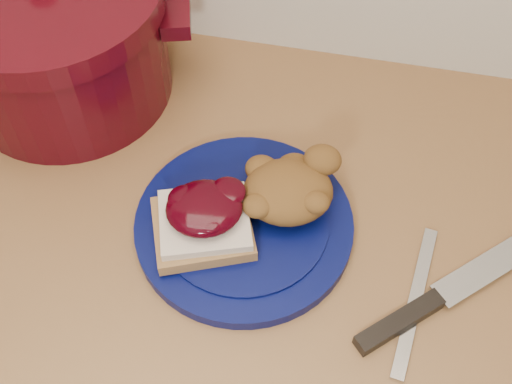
% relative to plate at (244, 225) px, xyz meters
% --- Properties ---
extents(base_cabinet, '(4.00, 0.60, 0.86)m').
position_rel_plate_xyz_m(base_cabinet, '(-0.05, 0.02, -0.48)').
color(base_cabinet, beige).
rests_on(base_cabinet, floor).
extents(plate, '(0.31, 0.31, 0.02)m').
position_rel_plate_xyz_m(plate, '(0.00, 0.00, 0.00)').
color(plate, '#040A40').
rests_on(plate, wood_countertop).
extents(sandwich, '(0.13, 0.13, 0.05)m').
position_rel_plate_xyz_m(sandwich, '(-0.04, -0.02, 0.04)').
color(sandwich, olive).
rests_on(sandwich, plate).
extents(stuffing_mound, '(0.12, 0.11, 0.05)m').
position_rel_plate_xyz_m(stuffing_mound, '(0.04, 0.03, 0.04)').
color(stuffing_mound, brown).
rests_on(stuffing_mound, plate).
extents(chef_knife, '(0.23, 0.21, 0.02)m').
position_rel_plate_xyz_m(chef_knife, '(0.21, -0.06, -0.00)').
color(chef_knife, black).
rests_on(chef_knife, wood_countertop).
extents(butter_knife, '(0.04, 0.19, 0.00)m').
position_rel_plate_xyz_m(butter_knife, '(0.20, -0.05, -0.00)').
color(butter_knife, silver).
rests_on(butter_knife, wood_countertop).
extents(dutch_oven, '(0.36, 0.36, 0.18)m').
position_rel_plate_xyz_m(dutch_oven, '(-0.28, 0.18, 0.08)').
color(dutch_oven, '#3B050D').
rests_on(dutch_oven, wood_countertop).
extents(pepper_grinder, '(0.06, 0.06, 0.12)m').
position_rel_plate_xyz_m(pepper_grinder, '(-0.33, 0.24, 0.05)').
color(pepper_grinder, black).
rests_on(pepper_grinder, wood_countertop).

